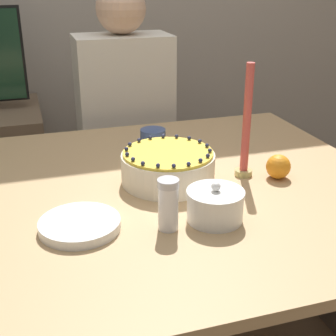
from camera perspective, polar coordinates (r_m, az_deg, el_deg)
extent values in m
cube|color=tan|center=(1.34, -3.54, -3.14)|extent=(1.47, 1.16, 0.03)
cylinder|color=tan|center=(2.17, 10.90, -3.68)|extent=(0.07, 0.07, 0.70)
cylinder|color=#EFE5CC|center=(1.36, 0.00, 0.00)|extent=(0.27, 0.27, 0.09)
cylinder|color=yellow|center=(1.34, 0.00, 1.84)|extent=(0.26, 0.26, 0.01)
sphere|color=#23284C|center=(1.38, 4.77, 2.76)|extent=(0.01, 0.01, 0.01)
sphere|color=#23284C|center=(1.41, 3.88, 3.28)|extent=(0.01, 0.01, 0.01)
sphere|color=#23284C|center=(1.44, 2.59, 3.67)|extent=(0.01, 0.01, 0.01)
sphere|color=#23284C|center=(1.45, 1.05, 3.88)|extent=(0.01, 0.01, 0.01)
sphere|color=#23284C|center=(1.45, -0.60, 3.91)|extent=(0.01, 0.01, 0.01)
sphere|color=#23284C|center=(1.44, -2.18, 3.74)|extent=(0.01, 0.01, 0.01)
sphere|color=#23284C|center=(1.42, -3.56, 3.40)|extent=(0.01, 0.01, 0.01)
sphere|color=#23284C|center=(1.39, -4.57, 2.91)|extent=(0.01, 0.01, 0.01)
sphere|color=#23284C|center=(1.35, -5.09, 2.32)|extent=(0.01, 0.01, 0.01)
sphere|color=#23284C|center=(1.31, -5.01, 1.68)|extent=(0.01, 0.01, 0.01)
sphere|color=#23284C|center=(1.28, -4.29, 1.08)|extent=(0.01, 0.01, 0.01)
sphere|color=#23284C|center=(1.25, -2.98, 0.60)|extent=(0.01, 0.01, 0.01)
sphere|color=#23284C|center=(1.23, -1.23, 0.31)|extent=(0.01, 0.01, 0.01)
sphere|color=#23284C|center=(1.23, 0.70, 0.28)|extent=(0.01, 0.01, 0.01)
sphere|color=#23284C|center=(1.24, 2.53, 0.50)|extent=(0.01, 0.01, 0.01)
sphere|color=#23284C|center=(1.27, 3.98, 0.93)|extent=(0.01, 0.01, 0.01)
sphere|color=#23284C|center=(1.30, 4.87, 1.51)|extent=(0.01, 0.01, 0.01)
sphere|color=#23284C|center=(1.34, 5.13, 2.15)|extent=(0.01, 0.01, 0.01)
cylinder|color=white|center=(1.16, 5.75, -4.83)|extent=(0.14, 0.14, 0.07)
cylinder|color=white|center=(1.15, 5.83, -3.08)|extent=(0.14, 0.14, 0.01)
sphere|color=white|center=(1.14, 5.86, -2.26)|extent=(0.02, 0.02, 0.02)
cylinder|color=white|center=(1.11, 0.02, -4.89)|extent=(0.05, 0.05, 0.11)
cylinder|color=silver|center=(1.08, 0.02, -1.86)|extent=(0.05, 0.05, 0.02)
cylinder|color=white|center=(1.15, -10.68, -7.15)|extent=(0.20, 0.20, 0.01)
cylinder|color=white|center=(1.15, -10.70, -6.81)|extent=(0.20, 0.20, 0.01)
cylinder|color=white|center=(1.14, -10.73, -6.46)|extent=(0.20, 0.20, 0.01)
cylinder|color=tan|center=(1.43, 9.21, -0.59)|extent=(0.05, 0.05, 0.02)
cylinder|color=#CC4C47|center=(1.37, 9.66, 5.92)|extent=(0.02, 0.02, 0.32)
cylinder|color=#384C7F|center=(1.58, -1.84, 3.29)|extent=(0.09, 0.09, 0.08)
sphere|color=orange|center=(1.43, 13.30, 0.17)|extent=(0.07, 0.07, 0.07)
cube|color=#2D2D38|center=(2.27, -4.84, -5.62)|extent=(0.34, 0.34, 0.45)
cube|color=silver|center=(2.07, -5.33, 7.42)|extent=(0.40, 0.24, 0.61)
sphere|color=#D8AD8C|center=(2.00, -5.78, 18.78)|extent=(0.20, 0.20, 0.20)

